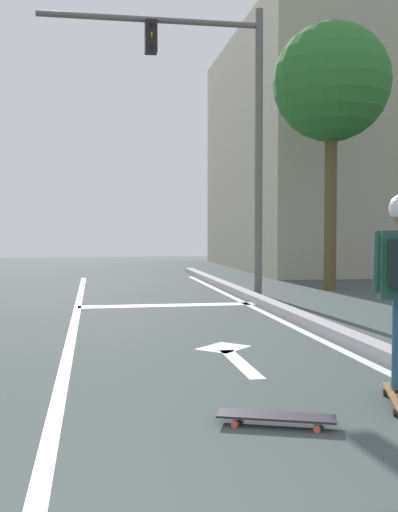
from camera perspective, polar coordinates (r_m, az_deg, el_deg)
name	(u,v)px	position (r m, az deg, el deg)	size (l,w,h in m)	color
lane_line_center	(71,339)	(7.98, -11.74, -7.53)	(0.12, 20.00, 0.01)	silver
lane_line_curbside	(305,332)	(8.45, 9.77, -6.96)	(0.12, 20.00, 0.01)	silver
stop_bar	(168,305)	(11.28, -2.90, -4.57)	(3.23, 0.40, 0.01)	silver
lane_arrow_stem	(240,363)	(6.47, 3.85, -9.84)	(0.16, 1.40, 0.01)	silver
lane_arrow_head	(223,348)	(7.28, 2.27, -8.45)	(0.56, 0.44, 0.01)	silver
curb_strip	(323,327)	(8.52, 11.37, -6.43)	(0.24, 24.00, 0.14)	#9D9C9D
spare_skateboard	(276,417)	(4.50, 7.14, -14.53)	(0.84, 0.48, 0.08)	#27242D
traffic_signal_mast	(215,102)	(13.13, 1.48, 14.05)	(4.60, 0.34, 5.97)	#5B5959
roadside_tree	(331,84)	(14.90, 12.14, 15.26)	(2.68, 2.68, 6.09)	brown
building_block	(388,155)	(24.15, 17.05, 8.92)	(11.64, 10.49, 8.31)	#9E9987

